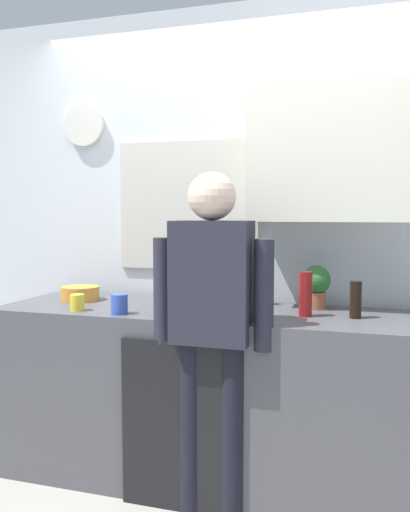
{
  "coord_description": "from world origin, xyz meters",
  "views": [
    {
      "loc": [
        0.65,
        -2.27,
        1.41
      ],
      "look_at": [
        -0.11,
        0.25,
        1.2
      ],
      "focal_mm": 36.48,
      "sensor_mm": 36.0,
      "label": 1
    }
  ],
  "objects": [
    {
      "name": "dishwasher_panel",
      "position": [
        -0.16,
        -0.03,
        0.41
      ],
      "size": [
        0.56,
        0.02,
        0.82
      ],
      "primitive_type": "cube",
      "color": "black",
      "rests_on": "ground_plane"
    },
    {
      "name": "bottle_dark_sauce",
      "position": [
        0.63,
        0.3,
        1.0
      ],
      "size": [
        0.06,
        0.06,
        0.18
      ],
      "primitive_type": "cylinder",
      "color": "black",
      "rests_on": "kitchen_counter"
    },
    {
      "name": "cup_yellow_cup",
      "position": [
        -0.75,
        0.09,
        0.95
      ],
      "size": [
        0.07,
        0.07,
        0.08
      ],
      "primitive_type": "cylinder",
      "color": "yellow",
      "rests_on": "kitchen_counter"
    },
    {
      "name": "ground_plane",
      "position": [
        0.0,
        0.0,
        0.0
      ],
      "size": [
        8.0,
        8.0,
        0.0
      ],
      "primitive_type": "plane",
      "color": "#9E998E"
    },
    {
      "name": "bottle_red_vinegar",
      "position": [
        0.4,
        0.28,
        1.02
      ],
      "size": [
        0.06,
        0.06,
        0.22
      ],
      "primitive_type": "cylinder",
      "color": "maroon",
      "rests_on": "kitchen_counter"
    },
    {
      "name": "coffee_maker",
      "position": [
        -0.22,
        0.29,
        1.06
      ],
      "size": [
        0.2,
        0.2,
        0.33
      ],
      "color": "black",
      "rests_on": "kitchen_counter"
    },
    {
      "name": "back_wall_assembly",
      "position": [
        0.06,
        0.7,
        1.36
      ],
      "size": [
        4.07,
        0.42,
        2.6
      ],
      "color": "silver",
      "rests_on": "ground_plane"
    },
    {
      "name": "bottle_green_wine",
      "position": [
        0.05,
        0.5,
        1.06
      ],
      "size": [
        0.07,
        0.07,
        0.3
      ],
      "primitive_type": "cylinder",
      "color": "#195923",
      "rests_on": "kitchen_counter"
    },
    {
      "name": "cup_blue_mug",
      "position": [
        -0.5,
        0.07,
        0.96
      ],
      "size": [
        0.08,
        0.08,
        0.1
      ],
      "primitive_type": "cylinder",
      "color": "#3351B2",
      "rests_on": "kitchen_counter"
    },
    {
      "name": "kitchen_counter",
      "position": [
        0.0,
        0.3,
        0.46
      ],
      "size": [
        2.47,
        0.64,
        0.91
      ],
      "primitive_type": "cube",
      "color": "#4C4C51",
      "rests_on": "ground_plane"
    },
    {
      "name": "person_at_sink",
      "position": [
        0.0,
        0.0,
        0.95
      ],
      "size": [
        0.57,
        0.22,
        1.6
      ],
      "rotation": [
        0.0,
        0.0,
        0.25
      ],
      "color": "black",
      "rests_on": "ground_plane"
    },
    {
      "name": "mixing_bowl",
      "position": [
        -0.91,
        0.39,
        0.95
      ],
      "size": [
        0.22,
        0.22,
        0.08
      ],
      "primitive_type": "cylinder",
      "color": "orange",
      "rests_on": "kitchen_counter"
    },
    {
      "name": "potted_plant",
      "position": [
        0.43,
        0.5,
        1.04
      ],
      "size": [
        0.15,
        0.15,
        0.23
      ],
      "color": "#9E5638",
      "rests_on": "kitchen_counter"
    }
  ]
}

